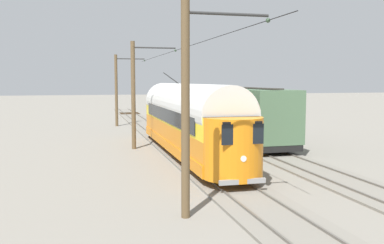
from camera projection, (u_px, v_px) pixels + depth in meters
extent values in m
plane|color=gray|center=(219.00, 149.00, 27.54)|extent=(220.00, 220.00, 0.00)
cube|color=slate|center=(255.00, 147.00, 28.16)|extent=(2.80, 80.00, 0.10)
cube|color=#59544C|center=(245.00, 146.00, 27.98)|extent=(0.07, 80.00, 0.08)
cube|color=#59544C|center=(265.00, 145.00, 28.34)|extent=(0.07, 80.00, 0.08)
cube|color=#382819|center=(165.00, 112.00, 58.99)|extent=(2.50, 0.24, 0.08)
cube|color=#382819|center=(166.00, 112.00, 58.36)|extent=(2.50, 0.24, 0.08)
cube|color=#382819|center=(167.00, 113.00, 57.74)|extent=(2.50, 0.24, 0.08)
cube|color=#382819|center=(168.00, 113.00, 57.11)|extent=(2.50, 0.24, 0.08)
cube|color=#382819|center=(169.00, 113.00, 56.48)|extent=(2.50, 0.24, 0.08)
cube|color=slate|center=(181.00, 150.00, 26.90)|extent=(2.80, 80.00, 0.10)
cube|color=#59544C|center=(170.00, 149.00, 26.71)|extent=(0.07, 80.00, 0.08)
cube|color=#59544C|center=(192.00, 148.00, 27.07)|extent=(0.07, 80.00, 0.08)
cube|color=#382819|center=(129.00, 113.00, 57.72)|extent=(2.50, 0.24, 0.08)
cube|color=#382819|center=(129.00, 113.00, 57.09)|extent=(2.50, 0.24, 0.08)
cube|color=#382819|center=(130.00, 113.00, 56.47)|extent=(2.50, 0.24, 0.08)
cube|color=#382819|center=(130.00, 114.00, 55.84)|extent=(2.50, 0.24, 0.08)
cube|color=#382819|center=(131.00, 114.00, 55.22)|extent=(2.50, 0.24, 0.08)
cube|color=orange|center=(187.00, 144.00, 25.27)|extent=(2.65, 15.87, 0.55)
cube|color=orange|center=(187.00, 131.00, 25.19)|extent=(2.55, 15.87, 0.95)
cube|color=yellow|center=(187.00, 115.00, 25.10)|extent=(2.55, 15.87, 1.05)
cylinder|color=silver|center=(187.00, 106.00, 25.04)|extent=(2.65, 15.55, 2.65)
cylinder|color=orange|center=(232.00, 147.00, 17.57)|extent=(2.55, 2.55, 2.55)
cylinder|color=orange|center=(163.00, 116.00, 32.76)|extent=(2.55, 2.55, 2.55)
cube|color=black|center=(243.00, 126.00, 16.38)|extent=(1.63, 0.08, 0.36)
cube|color=black|center=(243.00, 134.00, 16.38)|extent=(1.73, 0.06, 0.80)
cube|color=black|center=(166.00, 115.00, 24.77)|extent=(0.04, 13.33, 0.80)
cube|color=black|center=(208.00, 114.00, 25.42)|extent=(0.04, 13.33, 0.80)
cylinder|color=silver|center=(243.00, 159.00, 16.38)|extent=(0.24, 0.06, 0.24)
cube|color=gray|center=(243.00, 182.00, 16.54)|extent=(1.94, 0.12, 0.20)
cylinder|color=black|center=(170.00, 78.00, 29.62)|extent=(0.07, 5.09, 0.84)
cylinder|color=black|center=(198.00, 163.00, 20.21)|extent=(0.10, 0.76, 0.76)
cylinder|color=black|center=(226.00, 161.00, 20.57)|extent=(0.10, 0.76, 0.76)
cylinder|color=black|center=(160.00, 136.00, 29.99)|extent=(0.10, 0.76, 0.76)
cylinder|color=black|center=(180.00, 135.00, 30.35)|extent=(0.10, 0.76, 0.76)
cube|color=#4C6B4C|center=(244.00, 111.00, 29.95)|extent=(2.90, 12.14, 3.20)
cube|color=#332D28|center=(244.00, 88.00, 29.79)|extent=(0.70, 10.93, 0.08)
cube|color=black|center=(244.00, 136.00, 30.13)|extent=(2.70, 12.14, 0.36)
cube|color=black|center=(263.00, 114.00, 30.34)|extent=(0.06, 2.20, 2.56)
cylinder|color=black|center=(233.00, 128.00, 34.39)|extent=(0.10, 0.84, 0.84)
cylinder|color=black|center=(216.00, 129.00, 34.03)|extent=(0.10, 0.84, 0.84)
cylinder|color=black|center=(279.00, 143.00, 26.20)|extent=(0.10, 0.84, 0.84)
cylinder|color=black|center=(258.00, 144.00, 25.85)|extent=(0.10, 0.84, 0.84)
cylinder|color=brown|center=(116.00, 91.00, 41.32)|extent=(0.28, 0.28, 7.02)
cylinder|color=#2D2D2D|center=(130.00, 59.00, 41.36)|extent=(2.82, 0.10, 0.10)
sphere|color=#334733|center=(145.00, 61.00, 41.73)|extent=(0.16, 0.16, 0.16)
cylinder|color=brown|center=(133.00, 96.00, 27.41)|extent=(0.28, 0.28, 7.02)
cylinder|color=#2D2D2D|center=(154.00, 48.00, 27.45)|extent=(2.82, 0.10, 0.10)
sphere|color=#334733|center=(175.00, 50.00, 27.82)|extent=(0.16, 0.16, 0.16)
cylinder|color=brown|center=(185.00, 111.00, 13.50)|extent=(0.28, 0.28, 7.02)
cylinder|color=#2D2D2D|center=(228.00, 14.00, 13.55)|extent=(2.82, 0.10, 0.10)
sphere|color=#334733|center=(268.00, 20.00, 13.91)|extent=(0.16, 0.16, 0.16)
cylinder|color=black|center=(175.00, 50.00, 27.82)|extent=(0.03, 32.87, 0.03)
cylinder|color=black|center=(130.00, 59.00, 41.36)|extent=(2.82, 0.02, 0.02)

